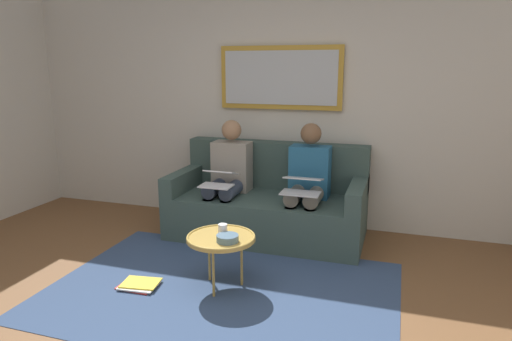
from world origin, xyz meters
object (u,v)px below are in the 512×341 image
cup (223,230)px  magazine_stack (139,285)px  framed_mirror (280,78)px  person_left (308,180)px  laptop_silver (302,185)px  bowl (227,238)px  laptop_white (219,178)px  person_right (228,174)px  coffee_table (221,239)px  couch (269,204)px

cup → magazine_stack: size_ratio=0.29×
framed_mirror → cup: (0.01, 1.58, -1.09)m
person_left → laptop_silver: size_ratio=3.31×
laptop_silver → bowl: bearing=70.7°
laptop_white → framed_mirror: bearing=-119.8°
bowl → magazine_stack: size_ratio=0.52×
framed_mirror → person_right: framed_mirror is taller
person_left → person_right: 0.81m
cup → magazine_stack: (0.61, 0.23, -0.44)m
bowl → person_right: person_right is taller
person_right → bowl: bearing=110.9°
bowl → coffee_table: bearing=-41.9°
couch → laptop_white: size_ratio=5.76×
couch → laptop_silver: size_ratio=5.50×
cup → person_right: person_right is taller
coffee_table → bowl: (-0.08, 0.07, 0.04)m
couch → bowl: bearing=92.8°
magazine_stack → laptop_white: bearing=-101.4°
bowl → magazine_stack: 0.82m
bowl → laptop_silver: bearing=-109.3°
laptop_silver → person_right: size_ratio=0.30×
couch → bowl: couch is taller
couch → person_right: bearing=9.6°
person_right → magazine_stack: size_ratio=3.64×
magazine_stack → person_right: bearing=-99.3°
person_left → bowl: bearing=74.4°
coffee_table → laptop_silver: (-0.42, -0.90, 0.23)m
couch → laptop_silver: bearing=141.6°
cup → laptop_silver: laptop_silver is taller
magazine_stack → cup: bearing=-159.7°
coffee_table → magazine_stack: (0.61, 0.20, -0.38)m
laptop_silver → laptop_white: laptop_white is taller
magazine_stack → bowl: bearing=-169.8°
laptop_silver → person_right: (0.81, -0.25, -0.02)m
framed_mirror → laptop_silver: bearing=119.7°
cup → person_right: bearing=-70.8°
couch → laptop_white: couch is taller
coffee_table → person_right: size_ratio=0.46×
bowl → laptop_silver: 1.05m
couch → coffee_table: bearing=89.1°
coffee_table → person_left: person_left is taller
cup → magazine_stack: 0.78m
framed_mirror → laptop_white: bearing=60.2°
coffee_table → framed_mirror: bearing=-90.7°
framed_mirror → person_right: bearing=48.5°
couch → magazine_stack: bearing=66.2°
framed_mirror → cup: 1.92m
cup → coffee_table: bearing=81.9°
coffee_table → cup: bearing=-98.1°
couch → magazine_stack: size_ratio=6.05×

